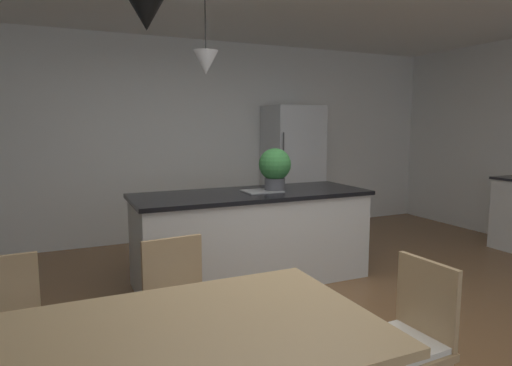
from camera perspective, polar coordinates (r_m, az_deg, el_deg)
ground_plane at (r=3.49m, az=6.03°, el=-19.40°), size 10.00×8.40×0.04m
wall_back_kitchen at (r=6.15m, az=-9.36°, el=5.49°), size 10.00×0.12×2.70m
dining_table at (r=1.84m, az=-17.61°, el=-21.01°), size 2.09×1.00×0.75m
chair_far_right at (r=2.78m, az=-9.74°, el=-15.53°), size 0.44×0.44×0.87m
chair_far_left at (r=2.73m, az=-30.09°, el=-16.95°), size 0.42×0.42×0.87m
chair_kitchen_end at (r=2.50m, az=18.92°, el=-18.57°), size 0.42×0.42×0.87m
kitchen_island at (r=4.42m, az=-0.54°, el=-6.83°), size 2.33×0.87×0.91m
refrigerator at (r=6.37m, az=4.76°, el=1.69°), size 0.74×0.67×1.83m
pendant_over_island_main at (r=4.16m, az=-6.52°, el=15.23°), size 0.23×0.23×0.69m
potted_plant_on_island at (r=4.41m, az=2.46°, el=2.06°), size 0.32×0.32×0.43m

